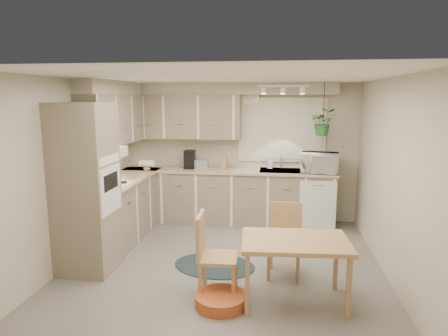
% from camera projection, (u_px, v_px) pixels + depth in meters
% --- Properties ---
extents(floor, '(4.20, 4.20, 0.00)m').
position_uv_depth(floor, '(225.00, 264.00, 5.22)').
color(floor, slate).
rests_on(floor, ground).
extents(ceiling, '(4.20, 4.20, 0.00)m').
position_uv_depth(ceiling, '(225.00, 77.00, 4.80)').
color(ceiling, white).
rests_on(ceiling, wall_back).
extents(wall_back, '(4.00, 0.04, 2.40)m').
position_uv_depth(wall_back, '(241.00, 152.00, 7.06)').
color(wall_back, '#B2AA93').
rests_on(wall_back, floor).
extents(wall_front, '(4.00, 0.04, 2.40)m').
position_uv_depth(wall_front, '(186.00, 228.00, 2.96)').
color(wall_front, '#B2AA93').
rests_on(wall_front, floor).
extents(wall_left, '(0.04, 4.20, 2.40)m').
position_uv_depth(wall_left, '(76.00, 171.00, 5.29)').
color(wall_left, '#B2AA93').
rests_on(wall_left, floor).
extents(wall_right, '(0.04, 4.20, 2.40)m').
position_uv_depth(wall_right, '(392.00, 179.00, 4.73)').
color(wall_right, '#B2AA93').
rests_on(wall_right, floor).
extents(base_cab_left, '(0.60, 1.85, 0.90)m').
position_uv_depth(base_cab_left, '(125.00, 208.00, 6.23)').
color(base_cab_left, gray).
rests_on(base_cab_left, floor).
extents(base_cab_back, '(3.60, 0.60, 0.90)m').
position_uv_depth(base_cab_back, '(228.00, 197.00, 6.92)').
color(base_cab_back, gray).
rests_on(base_cab_back, floor).
extents(counter_left, '(0.64, 1.89, 0.04)m').
position_uv_depth(counter_left, '(124.00, 179.00, 6.14)').
color(counter_left, tan).
rests_on(counter_left, base_cab_left).
extents(counter_back, '(3.64, 0.64, 0.04)m').
position_uv_depth(counter_back, '(228.00, 171.00, 6.83)').
color(counter_back, tan).
rests_on(counter_back, base_cab_back).
extents(oven_stack, '(0.65, 0.65, 2.10)m').
position_uv_depth(oven_stack, '(86.00, 189.00, 4.90)').
color(oven_stack, gray).
rests_on(oven_stack, floor).
extents(wall_oven_face, '(0.02, 0.56, 0.58)m').
position_uv_depth(wall_oven_face, '(111.00, 190.00, 4.86)').
color(wall_oven_face, silver).
rests_on(wall_oven_face, oven_stack).
extents(upper_cab_left, '(0.35, 2.00, 0.75)m').
position_uv_depth(upper_cab_left, '(116.00, 119.00, 6.13)').
color(upper_cab_left, gray).
rests_on(upper_cab_left, wall_left).
extents(upper_cab_back, '(2.00, 0.35, 0.75)m').
position_uv_depth(upper_cab_back, '(183.00, 117.00, 6.91)').
color(upper_cab_back, gray).
rests_on(upper_cab_back, wall_back).
extents(soffit_left, '(0.30, 2.00, 0.20)m').
position_uv_depth(soffit_left, '(113.00, 88.00, 6.05)').
color(soffit_left, '#B2AA93').
rests_on(soffit_left, wall_left).
extents(soffit_back, '(3.60, 0.30, 0.20)m').
position_uv_depth(soffit_back, '(229.00, 89.00, 6.75)').
color(soffit_back, '#B2AA93').
rests_on(soffit_back, wall_back).
extents(cooktop, '(0.52, 0.58, 0.02)m').
position_uv_depth(cooktop, '(109.00, 185.00, 5.58)').
color(cooktop, silver).
rests_on(cooktop, counter_left).
extents(range_hood, '(0.40, 0.60, 0.14)m').
position_uv_depth(range_hood, '(106.00, 153.00, 5.50)').
color(range_hood, silver).
rests_on(range_hood, upper_cab_left).
extents(window_blinds, '(1.40, 0.02, 1.00)m').
position_uv_depth(window_blinds, '(282.00, 130.00, 6.86)').
color(window_blinds, silver).
rests_on(window_blinds, wall_back).
extents(window_frame, '(1.50, 0.02, 1.10)m').
position_uv_depth(window_frame, '(282.00, 130.00, 6.87)').
color(window_frame, beige).
rests_on(window_frame, wall_back).
extents(sink, '(0.70, 0.48, 0.10)m').
position_uv_depth(sink, '(281.00, 173.00, 6.72)').
color(sink, '#9FA1A6').
rests_on(sink, counter_back).
extents(dishwasher_front, '(0.58, 0.02, 0.83)m').
position_uv_depth(dishwasher_front, '(318.00, 206.00, 6.42)').
color(dishwasher_front, silver).
rests_on(dishwasher_front, base_cab_back).
extents(track_light_bar, '(0.80, 0.04, 0.04)m').
position_uv_depth(track_light_bar, '(283.00, 86.00, 6.23)').
color(track_light_bar, silver).
rests_on(track_light_bar, ceiling).
extents(wall_clock, '(0.30, 0.03, 0.30)m').
position_uv_depth(wall_clock, '(250.00, 96.00, 6.83)').
color(wall_clock, gold).
rests_on(wall_clock, wall_back).
extents(dining_table, '(1.16, 0.81, 0.70)m').
position_uv_depth(dining_table, '(294.00, 271.00, 4.22)').
color(dining_table, tan).
rests_on(dining_table, floor).
extents(chair_left, '(0.45, 0.45, 0.92)m').
position_uv_depth(chair_left, '(218.00, 255.00, 4.34)').
color(chair_left, tan).
rests_on(chair_left, floor).
extents(chair_back, '(0.44, 0.44, 0.88)m').
position_uv_depth(chair_back, '(284.00, 241.00, 4.82)').
color(chair_back, tan).
rests_on(chair_back, floor).
extents(braided_rug, '(1.20, 0.99, 0.01)m').
position_uv_depth(braided_rug, '(214.00, 265.00, 5.18)').
color(braided_rug, black).
rests_on(braided_rug, floor).
extents(pet_bed, '(0.65, 0.65, 0.13)m').
position_uv_depth(pet_bed, '(221.00, 300.00, 4.18)').
color(pet_bed, '#AE4622').
rests_on(pet_bed, floor).
extents(microwave, '(0.63, 0.40, 0.40)m').
position_uv_depth(microwave, '(320.00, 161.00, 6.49)').
color(microwave, silver).
rests_on(microwave, counter_back).
extents(soap_bottle, '(0.10, 0.20, 0.09)m').
position_uv_depth(soap_bottle, '(270.00, 166.00, 6.88)').
color(soap_bottle, silver).
rests_on(soap_bottle, counter_back).
extents(hanging_plant, '(0.39, 0.44, 0.34)m').
position_uv_depth(hanging_plant, '(323.00, 125.00, 6.39)').
color(hanging_plant, '#265F28').
rests_on(hanging_plant, ceiling).
extents(coffee_maker, '(0.19, 0.23, 0.32)m').
position_uv_depth(coffee_maker, '(190.00, 159.00, 6.90)').
color(coffee_maker, black).
rests_on(coffee_maker, counter_back).
extents(toaster, '(0.25, 0.15, 0.15)m').
position_uv_depth(toaster, '(201.00, 164.00, 6.91)').
color(toaster, '#9FA1A6').
rests_on(toaster, counter_back).
extents(knife_block, '(0.11, 0.11, 0.23)m').
position_uv_depth(knife_block, '(224.00, 162.00, 6.88)').
color(knife_block, tan).
rests_on(knife_block, counter_back).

